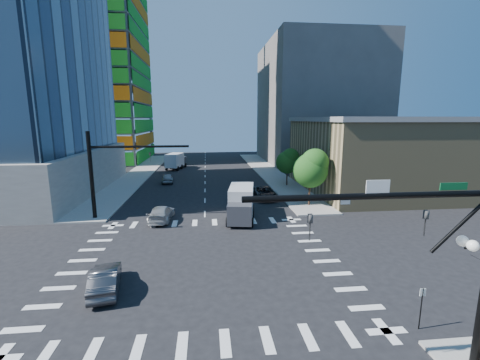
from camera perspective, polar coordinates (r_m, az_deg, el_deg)
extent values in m
plane|color=black|center=(24.62, -6.34, -14.10)|extent=(160.00, 160.00, 0.00)
cube|color=silver|center=(24.61, -6.34, -14.09)|extent=(20.00, 20.00, 0.01)
cube|color=gray|center=(64.35, 4.98, 1.57)|extent=(5.00, 60.00, 0.15)
cube|color=gray|center=(64.46, -17.40, 1.13)|extent=(5.00, 60.00, 0.15)
cube|color=#1C9B22|center=(86.86, -17.05, 19.72)|extent=(0.12, 24.00, 49.00)
cube|color=#D26A0C|center=(78.23, -28.59, 19.97)|extent=(24.00, 0.12, 49.00)
cube|color=#9B875A|center=(51.04, 23.01, 3.93)|extent=(20.00, 22.00, 10.00)
cube|color=slate|center=(50.76, 23.46, 9.87)|extent=(20.50, 22.50, 0.60)
cube|color=#5B5551|center=(81.91, 13.35, 13.06)|extent=(24.00, 30.00, 28.00)
cylinder|color=black|center=(12.80, 23.19, -2.64)|extent=(10.00, 0.24, 0.24)
cylinder|color=black|center=(15.13, 34.94, -6.07)|extent=(2.50, 0.14, 2.50)
imported|color=black|center=(14.14, 30.00, -6.62)|extent=(0.16, 0.20, 1.00)
imported|color=black|center=(12.10, 12.29, -8.17)|extent=(0.16, 0.20, 1.00)
cube|color=white|center=(12.73, 23.31, -1.11)|extent=(0.90, 0.04, 0.50)
cube|color=#0B4F26|center=(14.44, 33.73, -0.94)|extent=(1.10, 0.04, 0.28)
cylinder|color=black|center=(15.97, 36.71, -9.61)|extent=(1.20, 0.08, 0.08)
sphere|color=white|center=(15.75, 34.83, -8.88)|extent=(0.44, 0.44, 0.44)
sphere|color=white|center=(15.40, 36.04, -9.43)|extent=(0.44, 0.44, 0.44)
cylinder|color=black|center=(36.29, -24.91, 0.76)|extent=(0.40, 0.40, 9.00)
cylinder|color=black|center=(34.63, -17.41, 5.68)|extent=(10.00, 0.24, 0.24)
imported|color=black|center=(34.55, -15.68, 3.93)|extent=(0.16, 0.20, 1.00)
cylinder|color=#382316|center=(39.39, 12.21, -2.74)|extent=(0.20, 0.20, 2.27)
sphere|color=#134612|center=(38.80, 12.39, 1.70)|extent=(4.16, 4.16, 4.16)
sphere|color=#326A23|center=(38.51, 13.15, 3.06)|extent=(3.25, 3.25, 3.25)
cylinder|color=#382316|center=(50.78, 8.33, 0.20)|extent=(0.20, 0.20, 1.92)
sphere|color=#134612|center=(50.37, 8.41, 3.13)|extent=(3.52, 3.52, 3.52)
sphere|color=#326A23|center=(50.08, 8.96, 4.02)|extent=(2.75, 2.75, 2.75)
cylinder|color=black|center=(19.28, 29.47, -19.32)|extent=(0.06, 0.06, 2.20)
cube|color=silver|center=(18.86, 29.73, -16.94)|extent=(0.30, 0.03, 0.40)
imported|color=black|center=(42.31, 4.39, -2.32)|extent=(2.57, 5.52, 1.53)
imported|color=#B8B8B8|center=(34.25, -13.81, -5.78)|extent=(2.50, 5.34, 1.51)
imported|color=gray|center=(54.08, -12.76, 0.31)|extent=(2.27, 4.63, 1.52)
imported|color=#414145|center=(22.02, -22.84, -15.92)|extent=(2.38, 4.74, 1.49)
cube|color=#B8B8BA|center=(33.28, 0.17, -3.79)|extent=(3.25, 5.47, 2.68)
cube|color=#3C3D44|center=(33.46, 0.17, -4.90)|extent=(2.63, 2.20, 1.96)
cube|color=silver|center=(68.95, -11.27, 3.59)|extent=(3.65, 5.60, 2.68)
cube|color=#3C3D44|center=(69.04, -11.25, 3.04)|extent=(2.75, 2.38, 1.96)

